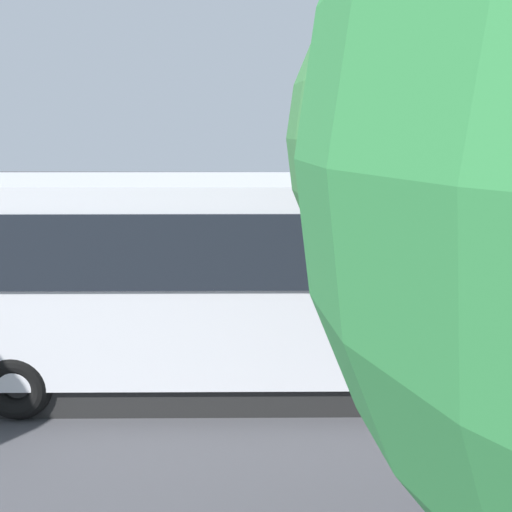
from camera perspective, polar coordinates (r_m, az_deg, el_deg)
ground_plane at (r=13.49m, az=7.53°, el=-4.17°), size 80.00×80.00×0.00m
tour_bus at (r=8.50m, az=3.31°, el=-2.81°), size 11.00×2.91×3.25m
spectator_far_left at (r=11.54m, az=14.59°, el=-1.93°), size 0.57×0.38×1.79m
spectator_left at (r=11.28m, az=8.11°, el=-2.33°), size 0.58×0.37×1.68m
spectator_centre at (r=11.04m, az=1.21°, el=-2.49°), size 0.57×0.38×1.70m
spectator_right at (r=11.40m, az=-4.30°, el=-2.13°), size 0.57×0.31×1.67m
parked_motorcycle_silver at (r=10.96m, az=-8.56°, el=-5.63°), size 2.03×0.71×0.99m
stunt_motorcycle at (r=15.07m, az=-8.60°, el=0.04°), size 2.05×0.61×1.23m
traffic_cone at (r=13.72m, az=2.11°, el=-2.44°), size 0.34×0.34×0.63m
tree_left at (r=4.37m, az=22.97°, el=13.75°), size 2.88×2.88×5.77m
bay_line_a at (r=14.71m, az=18.91°, el=-3.30°), size 0.26×4.28×0.01m
bay_line_b at (r=14.13m, az=7.77°, el=-3.37°), size 0.27×4.61×0.01m
bay_line_c at (r=14.10m, az=-3.85°, el=-3.30°), size 0.24×3.73×0.01m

